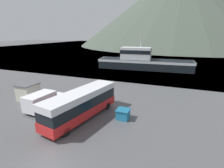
{
  "coord_description": "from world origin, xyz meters",
  "views": [
    {
      "loc": [
        8.75,
        -9.05,
        9.8
      ],
      "look_at": [
        -1.0,
        15.79,
        2.0
      ],
      "focal_mm": 28.0,
      "sensor_mm": 36.0,
      "label": 1
    }
  ],
  "objects_px": {
    "fishing_boat": "(143,61)",
    "storage_bin": "(123,114)",
    "delivery_van": "(43,100)",
    "dock_kiosk": "(28,92)",
    "tour_bus": "(82,103)"
  },
  "relations": [
    {
      "from": "delivery_van",
      "to": "dock_kiosk",
      "type": "relative_size",
      "value": 2.0
    },
    {
      "from": "fishing_boat",
      "to": "storage_bin",
      "type": "xyz_separation_m",
      "value": [
        4.2,
        -30.83,
        -1.59
      ]
    },
    {
      "from": "dock_kiosk",
      "to": "delivery_van",
      "type": "bearing_deg",
      "value": -22.77
    },
    {
      "from": "delivery_van",
      "to": "dock_kiosk",
      "type": "distance_m",
      "value": 5.07
    },
    {
      "from": "delivery_van",
      "to": "storage_bin",
      "type": "xyz_separation_m",
      "value": [
        10.68,
        1.26,
        -0.63
      ]
    },
    {
      "from": "fishing_boat",
      "to": "storage_bin",
      "type": "height_order",
      "value": "fishing_boat"
    },
    {
      "from": "delivery_van",
      "to": "dock_kiosk",
      "type": "bearing_deg",
      "value": 161.1
    },
    {
      "from": "delivery_van",
      "to": "dock_kiosk",
      "type": "xyz_separation_m",
      "value": [
        -4.68,
        1.96,
        0.03
      ]
    },
    {
      "from": "storage_bin",
      "to": "dock_kiosk",
      "type": "relative_size",
      "value": 0.53
    },
    {
      "from": "tour_bus",
      "to": "fishing_boat",
      "type": "height_order",
      "value": "fishing_boat"
    },
    {
      "from": "tour_bus",
      "to": "fishing_boat",
      "type": "distance_m",
      "value": 32.49
    },
    {
      "from": "delivery_van",
      "to": "fishing_boat",
      "type": "relative_size",
      "value": 0.22
    },
    {
      "from": "fishing_boat",
      "to": "delivery_van",
      "type": "bearing_deg",
      "value": -15.74
    },
    {
      "from": "fishing_boat",
      "to": "dock_kiosk",
      "type": "relative_size",
      "value": 9.01
    },
    {
      "from": "tour_bus",
      "to": "delivery_van",
      "type": "distance_m",
      "value": 6.17
    }
  ]
}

